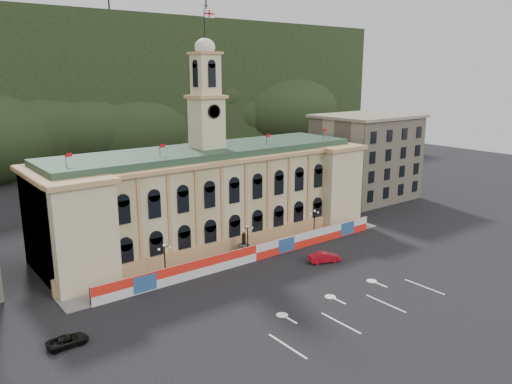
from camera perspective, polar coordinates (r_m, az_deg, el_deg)
ground at (r=65.38m, az=8.16°, el=-11.60°), size 260.00×260.00×0.00m
lane_markings at (r=62.37m, az=11.52°, el=-13.04°), size 26.00×10.00×0.02m
hill_ridge at (r=168.62m, az=-23.10°, el=9.73°), size 230.00×80.00×64.00m
city_hall at (r=83.21m, az=-5.34°, el=-0.26°), size 56.20×17.60×37.10m
side_building_right at (r=113.43m, az=12.42°, el=3.96°), size 21.00×17.00×18.60m
hoarding_fence at (r=75.30m, az=-0.03°, el=-6.96°), size 50.00×0.44×2.50m
pavement at (r=77.69m, az=-1.28°, el=-7.22°), size 56.00×5.50×0.16m
statue at (r=77.49m, az=-1.39°, el=-6.41°), size 1.40×1.40×3.72m
lamp_left at (r=69.19m, az=-10.38°, el=-7.47°), size 1.96×0.44×5.15m
lamp_center at (r=76.11m, az=-0.96°, el=-5.28°), size 1.96×0.44×5.15m
lamp_right at (r=84.78m, az=6.67°, el=-3.38°), size 1.96×0.44×5.15m
red_sedan at (r=75.55m, az=7.82°, el=-7.39°), size 4.81×5.90×1.58m
black_suv at (r=57.22m, az=-20.71°, el=-15.62°), size 1.97×4.24×1.17m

